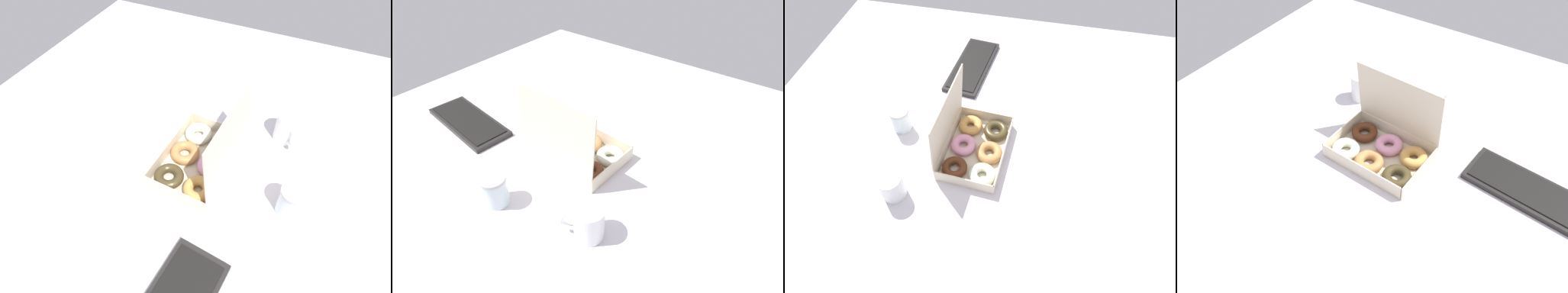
{
  "view_description": "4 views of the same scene",
  "coord_description": "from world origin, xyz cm",
  "views": [
    {
      "loc": [
        56.45,
        24.92,
        79.09
      ],
      "look_at": [
        -1.95,
        -1.29,
        4.33
      ],
      "focal_mm": 28.0,
      "sensor_mm": 36.0,
      "label": 1
    },
    {
      "loc": [
        -50.42,
        61.28,
        69.29
      ],
      "look_at": [
        -1.71,
        -1.42,
        3.4
      ],
      "focal_mm": 28.0,
      "sensor_mm": 36.0,
      "label": 2
    },
    {
      "loc": [
        -61.37,
        -14.08,
        92.69
      ],
      "look_at": [
        -0.11,
        -0.83,
        4.93
      ],
      "focal_mm": 28.0,
      "sensor_mm": 36.0,
      "label": 3
    },
    {
      "loc": [
        44.81,
        -71.42,
        93.04
      ],
      "look_at": [
        -1.14,
        -0.26,
        4.98
      ],
      "focal_mm": 35.0,
      "sensor_mm": 36.0,
      "label": 4
    }
  ],
  "objects": [
    {
      "name": "glass_jar",
      "position": [
        5.95,
        31.33,
        4.99
      ],
      "size": [
        7.43,
        7.43,
        9.88
      ],
      "color": "silver",
      "rests_on": "ground_plane"
    },
    {
      "name": "donut_box",
      "position": [
        1.04,
        1.89,
        3.39
      ],
      "size": [
        32.7,
        23.26,
        26.33
      ],
      "color": "beige",
      "rests_on": "ground_plane"
    },
    {
      "name": "paper_napkin",
      "position": [
        -16.46,
        -21.02,
        0.07
      ],
      "size": [
        12.69,
        11.44,
        0.15
      ],
      "primitive_type": "cube",
      "rotation": [
        0.0,
        0.0,
        0.22
      ],
      "color": "white",
      "rests_on": "ground_plane"
    },
    {
      "name": "ground_plane",
      "position": [
        0.0,
        0.0,
        -1.0
      ],
      "size": [
        180.0,
        180.0,
        2.0
      ],
      "primitive_type": "cube",
      "color": "silver"
    },
    {
      "name": "coffee_mug",
      "position": [
        -21.38,
        24.05,
        5.29
      ],
      "size": [
        11.15,
        8.66,
        10.31
      ],
      "color": "white",
      "rests_on": "ground_plane"
    }
  ]
}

